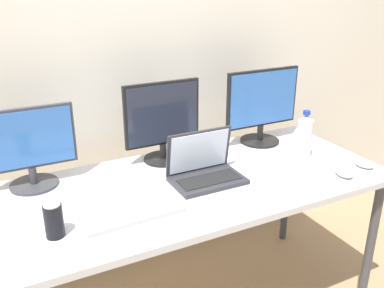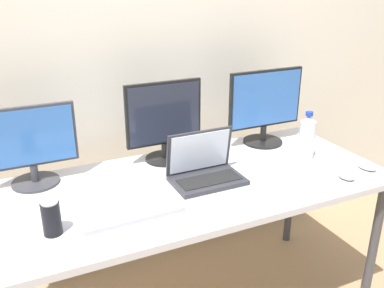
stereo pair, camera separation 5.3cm
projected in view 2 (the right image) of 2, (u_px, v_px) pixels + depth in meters
wall_back at (143, 36)px, 2.18m from camera, size 7.00×0.08×2.60m
work_desk at (192, 194)px, 1.91m from camera, size 1.77×0.77×0.74m
monitor_left at (30, 145)px, 1.81m from camera, size 0.39×0.20×0.35m
monitor_center at (164, 120)px, 2.04m from camera, size 0.38×0.19×0.39m
monitor_right at (265, 106)px, 2.25m from camera, size 0.43×0.21×0.40m
laptop_silver at (205, 169)px, 1.89m from camera, size 0.31×0.21×0.22m
keyboard_main at (131, 212)px, 1.63m from camera, size 0.39×0.16×0.02m
mouse_by_keyboard at (367, 166)px, 2.00m from camera, size 0.08×0.10×0.04m
mouse_by_laptop at (346, 175)px, 1.91m from camera, size 0.07×0.10×0.04m
water_bottle at (307, 138)px, 2.08m from camera, size 0.08×0.08×0.24m
soda_can_near_keyboard at (51, 218)px, 1.49m from camera, size 0.07×0.07×0.13m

